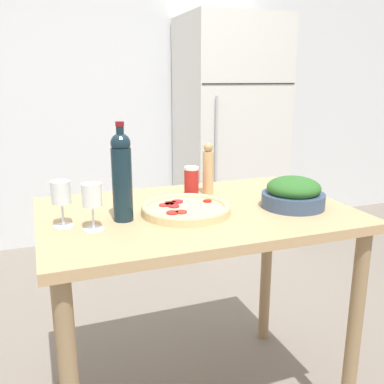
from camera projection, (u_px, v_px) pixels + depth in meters
name	position (u px, v px, depth m)	size (l,w,h in m)	color
wall_back	(101.00, 90.00, 3.57)	(6.40, 0.06, 2.60)	silver
refrigerator	(229.00, 133.00, 3.64)	(0.80, 0.72, 1.88)	silver
prep_counter	(195.00, 240.00, 1.70)	(1.18, 0.79, 0.90)	tan
wine_bottle	(122.00, 175.00, 1.49)	(0.07, 0.07, 0.35)	#142833
wine_glass_near	(92.00, 198.00, 1.41)	(0.07, 0.07, 0.16)	silver
wine_glass_far	(61.00, 195.00, 1.44)	(0.07, 0.07, 0.16)	silver
pepper_mill	(208.00, 170.00, 1.86)	(0.05, 0.05, 0.23)	tan
salad_bowl	(293.00, 194.00, 1.68)	(0.25, 0.25, 0.12)	#384C6B
homemade_pizza	(186.00, 209.00, 1.61)	(0.34, 0.34, 0.04)	#DBC189
salt_canister	(191.00, 182.00, 1.81)	(0.06, 0.06, 0.13)	#B2231E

